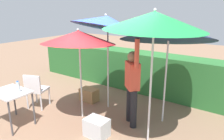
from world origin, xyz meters
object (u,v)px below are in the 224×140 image
Objects in this scene: umbrella_yellow at (167,32)px; folding_table at (11,96)px; umbrella_rainbow at (79,37)px; person_vendor at (132,83)px; umbrella_orange at (107,22)px; chair_plastic at (36,89)px; crate_cardboard at (89,95)px; cooler_box at (97,128)px; bottle_water at (18,87)px; umbrella_navy at (154,21)px.

folding_table is (-2.53, -1.94, -1.28)m from umbrella_yellow.
umbrella_rainbow reaches higher than person_vendor.
umbrella_orange reaches higher than chair_plastic.
folding_table reaches higher than crate_cardboard.
umbrella_orange is 1.03× the size of umbrella_yellow.
cooler_box is (0.58, -1.15, -1.92)m from umbrella_orange.
cooler_box is 1.80m from bottle_water.
person_vendor reaches higher than cooler_box.
umbrella_orange is at bearing 36.78° from chair_plastic.
folding_table is at bearing -71.53° from chair_plastic.
umbrella_navy is 2.72× the size of chair_plastic.
umbrella_yellow is at bearing 4.41° from umbrella_orange.
crate_cardboard is (-0.45, 0.76, -1.66)m from umbrella_rainbow.
folding_table is at bearing -131.88° from umbrella_rainbow.
umbrella_rainbow is at bearing 152.17° from cooler_box.
umbrella_navy reaches higher than person_vendor.
umbrella_rainbow is 1.59m from bottle_water.
umbrella_rainbow is 0.85× the size of umbrella_yellow.
cooler_box is at bearing -122.64° from umbrella_yellow.
umbrella_yellow is at bearing 2.66° from crate_cardboard.
umbrella_rainbow is 1.86m from folding_table.
umbrella_rainbow is 1.89m from crate_cardboard.
umbrella_navy reaches higher than bottle_water.
crate_cardboard is (-1.20, 1.16, -0.01)m from cooler_box.
umbrella_navy is at bearing 23.21° from cooler_box.
umbrella_navy reaches higher than crate_cardboard.
chair_plastic is at bearing -174.28° from umbrella_navy.
umbrella_yellow reaches higher than crate_cardboard.
cooler_box is at bearing 21.60° from folding_table.
folding_table is 0.29m from bottle_water.
person_vendor is at bearing -13.82° from crate_cardboard.
umbrella_yellow is 3.44m from folding_table.
umbrella_yellow is 5.14× the size of crate_cardboard.
chair_plastic is at bearing -126.48° from crate_cardboard.
umbrella_navy is 10.09× the size of bottle_water.
umbrella_yellow is 2.32m from cooler_box.
person_vendor is (0.90, -0.36, -1.17)m from umbrella_orange.
bottle_water is (0.18, 0.08, 0.21)m from folding_table.
chair_plastic reaches higher than crate_cardboard.
bottle_water is at bearing -57.59° from chair_plastic.
cooler_box is at bearing -156.79° from umbrella_navy.
umbrella_rainbow is 8.49× the size of bottle_water.
bottle_water is at bearing -141.65° from umbrella_yellow.
umbrella_navy is 3.25m from folding_table.
crate_cardboard is at bearing 53.52° from chair_plastic.
chair_plastic is 2.02m from cooler_box.
umbrella_rainbow is 1.83m from chair_plastic.
crate_cardboard is (-0.62, 0.01, -1.93)m from umbrella_orange.
umbrella_orange is at bearing -175.59° from umbrella_yellow.
umbrella_rainbow is at bearing -160.07° from person_vendor.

